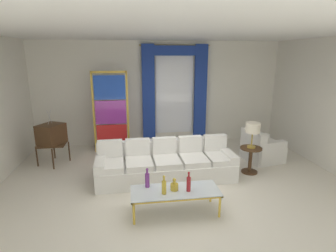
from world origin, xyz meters
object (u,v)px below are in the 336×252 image
object	(u,v)px
bottle_blue_decanter	(174,186)
peacock_figurine	(132,148)
coffee_table	(175,192)
armchair_white	(261,150)
stained_glass_divider	(111,114)
vintage_tv	(51,135)
table_lamp_brass	(253,129)
bottle_amber_squat	(147,179)
round_side_table	(250,158)
bottle_ruby_flask	(189,183)
bottle_crystal_tall	(164,187)
couch_white_long	(166,164)

from	to	relation	value
bottle_blue_decanter	peacock_figurine	size ratio (longest dim) A/B	0.36
coffee_table	armchair_white	xyz separation A→B (m)	(2.53, 2.01, -0.09)
coffee_table	stained_glass_divider	world-z (taller)	stained_glass_divider
vintage_tv	table_lamp_brass	bearing A→B (deg)	-14.65
bottle_blue_decanter	bottle_amber_squat	world-z (taller)	bottle_amber_squat
bottle_blue_decanter	round_side_table	world-z (taller)	bottle_blue_decanter
bottle_ruby_flask	round_side_table	xyz separation A→B (m)	(1.74, 1.41, -0.20)
bottle_amber_squat	bottle_ruby_flask	size ratio (longest dim) A/B	1.00
bottle_blue_decanter	bottle_amber_squat	size ratio (longest dim) A/B	0.63
coffee_table	bottle_blue_decanter	size ratio (longest dim) A/B	6.86
bottle_ruby_flask	armchair_white	xyz separation A→B (m)	(2.32, 2.07, -0.26)
bottle_blue_decanter	table_lamp_brass	bearing A→B (deg)	34.39
bottle_blue_decanter	peacock_figurine	xyz separation A→B (m)	(-0.67, 2.82, -0.26)
bottle_crystal_tall	armchair_white	world-z (taller)	armchair_white
bottle_ruby_flask	stained_glass_divider	bearing A→B (deg)	113.23
bottle_amber_squat	bottle_blue_decanter	bearing A→B (deg)	-21.78
bottle_crystal_tall	peacock_figurine	xyz separation A→B (m)	(-0.49, 2.92, -0.32)
coffee_table	armchair_white	world-z (taller)	armchair_white
bottle_crystal_tall	bottle_blue_decanter	bearing A→B (deg)	29.03
armchair_white	peacock_figurine	xyz separation A→B (m)	(-3.22, 0.82, -0.07)
coffee_table	bottle_ruby_flask	distance (m)	0.28
coffee_table	vintage_tv	xyz separation A→B (m)	(-2.59, 2.54, 0.35)
bottle_amber_squat	stained_glass_divider	distance (m)	3.21
coffee_table	round_side_table	size ratio (longest dim) A/B	2.48
vintage_tv	peacock_figurine	distance (m)	2.00
vintage_tv	stained_glass_divider	world-z (taller)	stained_glass_divider
armchair_white	bottle_ruby_flask	bearing A→B (deg)	-138.26
couch_white_long	table_lamp_brass	xyz separation A→B (m)	(1.93, -0.01, 0.72)
armchair_white	round_side_table	size ratio (longest dim) A/B	1.60
bottle_ruby_flask	table_lamp_brass	size ratio (longest dim) A/B	0.60
coffee_table	table_lamp_brass	size ratio (longest dim) A/B	2.59
bottle_ruby_flask	stained_glass_divider	size ratio (longest dim) A/B	0.16
armchair_white	round_side_table	distance (m)	0.88
vintage_tv	peacock_figurine	world-z (taller)	vintage_tv
bottle_blue_decanter	bottle_amber_squat	distance (m)	0.47
bottle_amber_squat	bottle_ruby_flask	distance (m)	0.71
armchair_white	round_side_table	bearing A→B (deg)	-131.62
couch_white_long	coffee_table	distance (m)	1.37
coffee_table	vintage_tv	world-z (taller)	vintage_tv
coffee_table	bottle_ruby_flask	xyz separation A→B (m)	(0.21, -0.06, 0.18)
coffee_table	table_lamp_brass	distance (m)	2.46
bottle_blue_decanter	armchair_white	bearing A→B (deg)	38.16
bottle_ruby_flask	stained_glass_divider	world-z (taller)	stained_glass_divider
bottle_blue_decanter	bottle_crystal_tall	size ratio (longest dim) A/B	0.67
peacock_figurine	bottle_crystal_tall	bearing A→B (deg)	-80.57
coffee_table	peacock_figurine	size ratio (longest dim) A/B	2.46
couch_white_long	peacock_figurine	xyz separation A→B (m)	(-0.71, 1.46, -0.09)
bottle_crystal_tall	round_side_table	size ratio (longest dim) A/B	0.54
coffee_table	bottle_crystal_tall	distance (m)	0.28
couch_white_long	round_side_table	size ratio (longest dim) A/B	4.95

